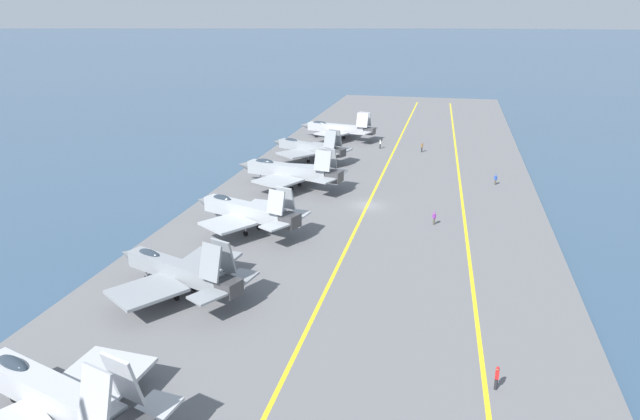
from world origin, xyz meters
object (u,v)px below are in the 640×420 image
at_px(parked_jet_third, 246,211).
at_px(parked_jet_sixth, 338,128).
at_px(parked_jet_fourth, 290,171).
at_px(parked_jet_fifth, 309,147).
at_px(crew_purple_vest, 434,217).
at_px(parked_jet_second, 178,271).
at_px(parked_jet_nearest, 54,395).
at_px(crew_red_vest, 497,377).
at_px(crew_brown_vest, 422,147).
at_px(crew_blue_vest, 496,179).
at_px(crew_white_vest, 380,144).

xyz_separation_m(parked_jet_third, parked_jet_sixth, (53.80, -0.22, -0.26)).
bearing_deg(parked_jet_fourth, parked_jet_fifth, 4.21).
xyz_separation_m(parked_jet_sixth, crew_purple_vest, (-46.40, -21.38, -1.40)).
bearing_deg(parked_jet_third, parked_jet_second, 178.12).
distance_m(parked_jet_nearest, crew_red_vest, 28.84).
relative_size(parked_jet_third, parked_jet_fifth, 0.98).
height_order(crew_red_vest, crew_brown_vest, crew_brown_vest).
bearing_deg(crew_purple_vest, parked_jet_third, 108.89).
bearing_deg(crew_purple_vest, crew_brown_vest, 5.70).
bearing_deg(parked_jet_fifth, parked_jet_second, -179.24).
xyz_separation_m(parked_jet_sixth, crew_red_vest, (-78.47, -26.96, -1.34)).
height_order(parked_jet_nearest, parked_jet_third, parked_jet_nearest).
distance_m(parked_jet_nearest, crew_purple_vest, 47.37).
bearing_deg(crew_purple_vest, parked_jet_nearest, 153.17).
distance_m(parked_jet_sixth, crew_blue_vest, 40.00).
height_order(parked_jet_second, crew_red_vest, parked_jet_second).
bearing_deg(crew_red_vest, parked_jet_second, 73.59).
xyz_separation_m(crew_white_vest, crew_purple_vest, (-40.08, -11.88, -0.03)).
bearing_deg(crew_brown_vest, crew_purple_vest, -174.30).
bearing_deg(crew_blue_vest, parked_jet_fourth, 105.90).
height_order(parked_jet_third, crew_brown_vest, parked_jet_third).
bearing_deg(crew_red_vest, crew_purple_vest, 9.88).
bearing_deg(crew_white_vest, parked_jet_third, 168.43).
height_order(parked_jet_nearest, crew_brown_vest, parked_jet_nearest).
bearing_deg(parked_jet_fourth, crew_purple_vest, -117.22).
bearing_deg(parked_jet_third, parked_jet_sixth, -0.24).
relative_size(crew_brown_vest, crew_purple_vest, 1.07).
xyz_separation_m(parked_jet_second, parked_jet_sixth, (70.30, -0.77, 0.02)).
relative_size(parked_jet_fifth, crew_brown_vest, 8.53).
bearing_deg(parked_jet_fourth, crew_white_vest, -18.59).
bearing_deg(crew_blue_vest, parked_jet_sixth, 48.01).
distance_m(crew_white_vest, crew_brown_vest, 8.07).
bearing_deg(parked_jet_fourth, parked_jet_nearest, -179.72).
distance_m(crew_red_vest, crew_purple_vest, 32.55).
bearing_deg(parked_jet_second, crew_red_vest, -106.41).
distance_m(parked_jet_sixth, crew_white_vest, 11.49).
distance_m(parked_jet_fourth, parked_jet_sixth, 35.28).
height_order(parked_jet_fifth, crew_white_vest, parked_jet_fifth).
xyz_separation_m(crew_blue_vest, crew_brown_vest, (19.31, 12.22, 0.08)).
distance_m(parked_jet_fifth, crew_red_vest, 66.04).
relative_size(parked_jet_fifth, crew_blue_vest, 9.26).
height_order(parked_jet_third, crew_purple_vest, parked_jet_third).
distance_m(crew_white_vest, crew_blue_vest, 28.73).
xyz_separation_m(parked_jet_second, crew_white_vest, (63.98, -10.27, -1.36)).
distance_m(parked_jet_fourth, crew_white_vest, 30.60).
relative_size(parked_jet_second, parked_jet_third, 0.99).
height_order(parked_jet_second, crew_brown_vest, parked_jet_second).
bearing_deg(parked_jet_third, parked_jet_fourth, 0.06).
bearing_deg(parked_jet_sixth, crew_purple_vest, -155.26).
height_order(parked_jet_fourth, crew_brown_vest, parked_jet_fourth).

